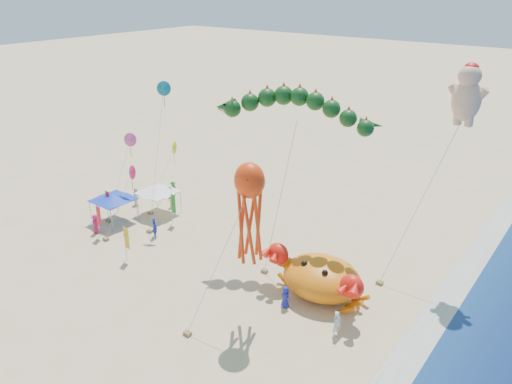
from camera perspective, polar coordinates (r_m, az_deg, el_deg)
ground at (r=38.78m, az=0.59°, el=-10.52°), size 320.00×320.00×0.00m
foam_strip at (r=34.48m, az=17.56°, el=-16.74°), size 320.00×320.00×0.00m
crab_inflatable at (r=37.10m, az=7.42°, el=-9.59°), size 8.08×5.42×3.54m
dragon_kite at (r=37.87m, az=4.52°, el=9.04°), size 12.39×6.92×13.66m
cherub_kite at (r=38.43m, az=22.98°, el=10.33°), size 4.04×6.20×16.28m
octopus_kite at (r=31.50m, az=-0.75°, el=-1.53°), size 3.18×5.34×11.21m
canopy_blue at (r=49.05m, az=-16.03°, el=-0.62°), size 3.71×3.71×2.71m
canopy_white at (r=49.70m, az=-11.17°, el=0.19°), size 3.63×3.63×2.71m
feather_flags at (r=46.28m, az=-14.54°, el=-2.52°), size 7.86×7.04×3.20m
beachgoers at (r=46.72m, az=-9.55°, el=-3.36°), size 27.32×11.10×1.84m
small_kites at (r=47.76m, az=-12.22°, el=5.07°), size 5.18×9.29×13.27m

